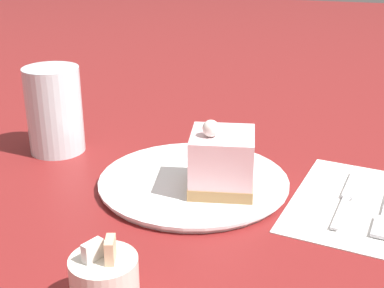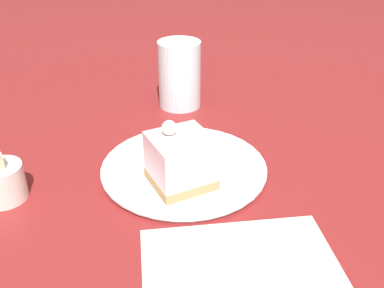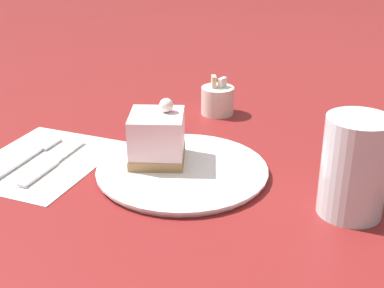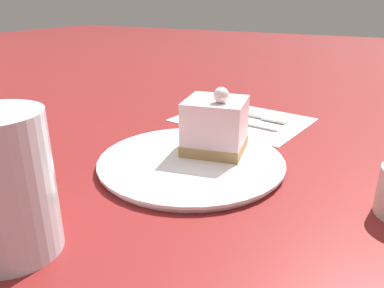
{
  "view_description": "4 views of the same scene",
  "coord_description": "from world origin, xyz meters",
  "px_view_note": "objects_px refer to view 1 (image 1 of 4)",
  "views": [
    {
      "loc": [
        -0.2,
        0.63,
        0.33
      ],
      "look_at": [
        -0.01,
        -0.0,
        0.06
      ],
      "focal_mm": 50.0,
      "sensor_mm": 36.0,
      "label": 1
    },
    {
      "loc": [
        -0.55,
        0.15,
        0.37
      ],
      "look_at": [
        -0.03,
        0.0,
        0.06
      ],
      "focal_mm": 40.0,
      "sensor_mm": 36.0,
      "label": 2
    },
    {
      "loc": [
        0.16,
        -0.68,
        0.37
      ],
      "look_at": [
        -0.0,
        0.01,
        0.05
      ],
      "focal_mm": 50.0,
      "sensor_mm": 36.0,
      "label": 3
    },
    {
      "loc": [
        0.4,
        0.23,
        0.22
      ],
      "look_at": [
        0.0,
        0.02,
        0.04
      ],
      "focal_mm": 35.0,
      "sensor_mm": 36.0,
      "label": 4
    }
  ],
  "objects_px": {
    "cake_slice": "(222,161)",
    "knife": "(349,193)",
    "drinking_glass": "(54,110)",
    "sugar_bowl": "(105,282)",
    "plate": "(194,182)"
  },
  "relations": [
    {
      "from": "knife",
      "to": "cake_slice",
      "type": "bearing_deg",
      "value": 23.88
    },
    {
      "from": "cake_slice",
      "to": "knife",
      "type": "bearing_deg",
      "value": -174.64
    },
    {
      "from": "cake_slice",
      "to": "sugar_bowl",
      "type": "height_order",
      "value": "cake_slice"
    },
    {
      "from": "cake_slice",
      "to": "sugar_bowl",
      "type": "bearing_deg",
      "value": 68.31
    },
    {
      "from": "knife",
      "to": "sugar_bowl",
      "type": "bearing_deg",
      "value": 62.43
    },
    {
      "from": "sugar_bowl",
      "to": "drinking_glass",
      "type": "height_order",
      "value": "drinking_glass"
    },
    {
      "from": "knife",
      "to": "drinking_glass",
      "type": "height_order",
      "value": "drinking_glass"
    },
    {
      "from": "cake_slice",
      "to": "sugar_bowl",
      "type": "distance_m",
      "value": 0.25
    },
    {
      "from": "drinking_glass",
      "to": "cake_slice",
      "type": "bearing_deg",
      "value": 165.27
    },
    {
      "from": "cake_slice",
      "to": "knife",
      "type": "distance_m",
      "value": 0.17
    },
    {
      "from": "drinking_glass",
      "to": "sugar_bowl",
      "type": "bearing_deg",
      "value": 126.03
    },
    {
      "from": "cake_slice",
      "to": "drinking_glass",
      "type": "distance_m",
      "value": 0.29
    },
    {
      "from": "sugar_bowl",
      "to": "cake_slice",
      "type": "bearing_deg",
      "value": -101.21
    },
    {
      "from": "plate",
      "to": "drinking_glass",
      "type": "height_order",
      "value": "drinking_glass"
    },
    {
      "from": "cake_slice",
      "to": "knife",
      "type": "height_order",
      "value": "cake_slice"
    }
  ]
}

